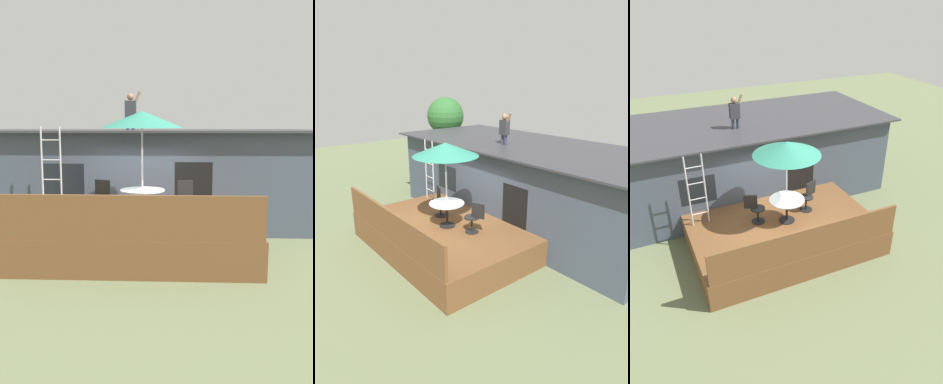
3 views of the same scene
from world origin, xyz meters
TOP-DOWN VIEW (x-y plane):
  - ground_plane at (0.00, 0.00)m, footprint 40.00×40.00m
  - house at (0.00, 3.60)m, footprint 10.50×4.50m
  - deck at (0.00, 0.00)m, footprint 5.43×3.64m
  - deck_railing at (0.00, -1.77)m, footprint 5.33×0.08m
  - patio_table at (0.16, 0.01)m, footprint 1.04×1.04m
  - patio_umbrella at (0.16, 0.01)m, footprint 1.90×1.90m
  - step_ladder at (-2.23, 0.93)m, footprint 0.52×0.04m
  - person_figure at (-0.39, 2.86)m, footprint 0.47×0.20m
  - patio_chair_left at (-0.72, 0.33)m, footprint 0.60×0.44m
  - patio_chair_right at (1.03, 0.34)m, footprint 0.60×0.44m

SIDE VIEW (x-z plane):
  - ground_plane at x=0.00m, z-range 0.00..0.00m
  - deck at x=0.00m, z-range 0.00..0.80m
  - deck_railing at x=0.00m, z-range 0.80..1.70m
  - patio_chair_left at x=-0.72m, z-range 0.80..1.72m
  - patio_chair_right at x=1.03m, z-range 0.80..1.72m
  - patio_table at x=0.16m, z-range 1.01..1.76m
  - house at x=0.00m, z-range 0.01..2.88m
  - step_ladder at x=-2.23m, z-range 0.80..3.00m
  - patio_umbrella at x=0.16m, z-range 1.88..4.42m
  - person_figure at x=-0.39m, z-range 2.93..4.04m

